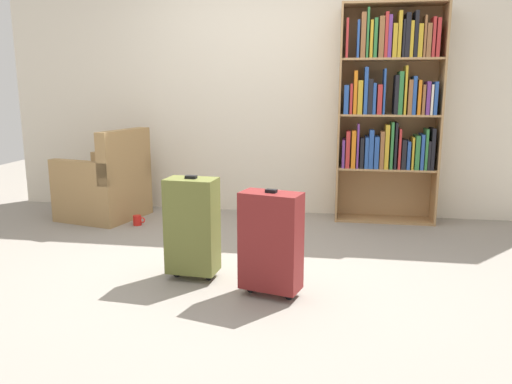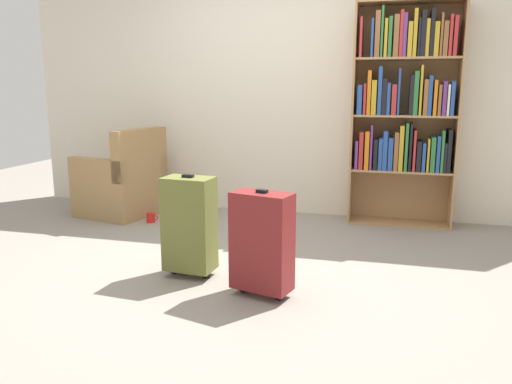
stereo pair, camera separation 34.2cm
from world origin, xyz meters
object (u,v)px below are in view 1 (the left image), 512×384
object	(u,v)px
bookshelf	(390,103)
mug	(138,220)
armchair	(106,187)
suitcase_dark_red	(271,241)
suitcase_olive	(192,226)

from	to	relation	value
bookshelf	mug	world-z (taller)	bookshelf
armchair	suitcase_dark_red	world-z (taller)	armchair
bookshelf	armchair	size ratio (longest dim) A/B	2.29
mug	suitcase_dark_red	size ratio (longest dim) A/B	0.17
armchair	suitcase_olive	world-z (taller)	armchair
armchair	bookshelf	bearing A→B (deg)	7.23
suitcase_dark_red	suitcase_olive	bearing A→B (deg)	159.77
suitcase_olive	bookshelf	bearing A→B (deg)	51.75
armchair	mug	size ratio (longest dim) A/B	7.50
mug	suitcase_olive	world-z (taller)	suitcase_olive
mug	bookshelf	bearing A→B (deg)	13.84
armchair	mug	bearing A→B (deg)	-28.77
bookshelf	mug	distance (m)	2.66
armchair	suitcase_dark_red	xyz separation A→B (m)	(1.91, -1.68, 0.04)
armchair	suitcase_dark_red	size ratio (longest dim) A/B	1.30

